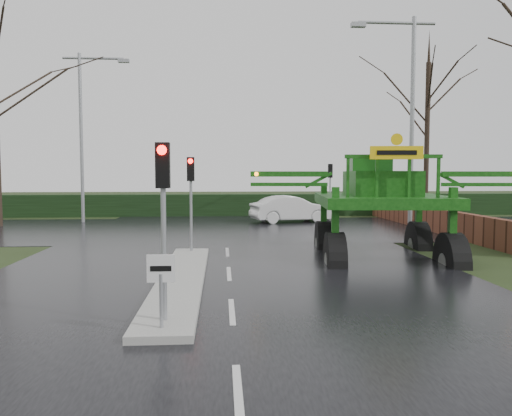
{
  "coord_description": "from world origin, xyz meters",
  "views": [
    {
      "loc": [
        -0.21,
        -10.43,
        2.96
      ],
      "look_at": [
        0.74,
        3.19,
        2.0
      ],
      "focal_mm": 35.0,
      "sensor_mm": 36.0,
      "label": 1
    }
  ],
  "objects": [
    {
      "name": "street_light_right",
      "position": [
        8.19,
        12.0,
        5.99
      ],
      "size": [
        3.85,
        0.3,
        10.0
      ],
      "color": "gray",
      "rests_on": "ground"
    },
    {
      "name": "tree_right_far",
      "position": [
        13.0,
        21.0,
        6.5
      ],
      "size": [
        7.0,
        7.0,
        12.05
      ],
      "color": "black",
      "rests_on": "ground"
    },
    {
      "name": "road_main",
      "position": [
        0.0,
        10.0,
        0.0
      ],
      "size": [
        14.0,
        80.0,
        0.02
      ],
      "primitive_type": "cube",
      "color": "black",
      "rests_on": "ground"
    },
    {
      "name": "street_light_left_far",
      "position": [
        -8.19,
        20.0,
        5.99
      ],
      "size": [
        3.85,
        0.3,
        10.0
      ],
      "color": "gray",
      "rests_on": "ground"
    },
    {
      "name": "traffic_signal_near",
      "position": [
        -1.3,
        -1.01,
        2.59
      ],
      "size": [
        0.26,
        0.33,
        3.52
      ],
      "color": "gray",
      "rests_on": "ground"
    },
    {
      "name": "keep_left_sign",
      "position": [
        -1.3,
        -1.5,
        1.06
      ],
      "size": [
        0.5,
        0.07,
        1.35
      ],
      "color": "gray",
      "rests_on": "ground"
    },
    {
      "name": "median_island",
      "position": [
        -1.3,
        3.0,
        0.09
      ],
      "size": [
        1.2,
        10.0,
        0.16
      ],
      "primitive_type": "cube",
      "color": "gray",
      "rests_on": "ground"
    },
    {
      "name": "traffic_signal_mid",
      "position": [
        -1.3,
        7.49,
        2.59
      ],
      "size": [
        0.26,
        0.33,
        3.52
      ],
      "color": "gray",
      "rests_on": "ground"
    },
    {
      "name": "traffic_signal_far",
      "position": [
        6.5,
        20.01,
        2.59
      ],
      "size": [
        0.26,
        0.33,
        3.52
      ],
      "rotation": [
        0.0,
        0.0,
        3.14
      ],
      "color": "gray",
      "rests_on": "ground"
    },
    {
      "name": "ground",
      "position": [
        0.0,
        0.0,
        0.0
      ],
      "size": [
        140.0,
        140.0,
        0.0
      ],
      "primitive_type": "plane",
      "color": "black",
      "rests_on": "ground"
    },
    {
      "name": "white_sedan",
      "position": [
        3.95,
        19.18,
        0.0
      ],
      "size": [
        5.09,
        2.85,
        1.59
      ],
      "primitive_type": "imported",
      "rotation": [
        0.0,
        0.0,
        1.83
      ],
      "color": "white",
      "rests_on": "ground"
    },
    {
      "name": "crop_sprayer",
      "position": [
        3.5,
        5.71,
        2.49
      ],
      "size": [
        9.37,
        6.27,
        5.26
      ],
      "rotation": [
        0.0,
        0.0,
        -0.11
      ],
      "color": "black",
      "rests_on": "ground"
    },
    {
      "name": "brick_wall",
      "position": [
        10.5,
        16.0,
        0.6
      ],
      "size": [
        0.4,
        20.0,
        1.2
      ],
      "primitive_type": "cube",
      "color": "#592D1E",
      "rests_on": "ground"
    },
    {
      "name": "hedge_row",
      "position": [
        0.0,
        24.0,
        0.75
      ],
      "size": [
        44.0,
        0.9,
        1.5
      ],
      "primitive_type": "cube",
      "color": "black",
      "rests_on": "ground"
    },
    {
      "name": "road_cross",
      "position": [
        0.0,
        16.0,
        0.01
      ],
      "size": [
        80.0,
        12.0,
        0.02
      ],
      "primitive_type": "cube",
      "color": "black",
      "rests_on": "ground"
    }
  ]
}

